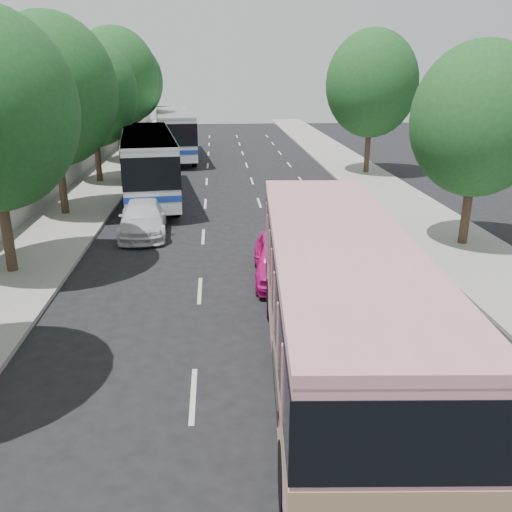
{
  "coord_description": "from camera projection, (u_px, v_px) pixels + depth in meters",
  "views": [
    {
      "loc": [
        -1.27,
        -12.41,
        6.87
      ],
      "look_at": [
        -0.15,
        2.71,
        1.6
      ],
      "focal_mm": 38.0,
      "sensor_mm": 36.0,
      "label": 1
    }
  ],
  "objects": [
    {
      "name": "tree_left_d",
      "position": [
        93.0,
        90.0,
        32.26
      ],
      "size": [
        5.52,
        5.52,
        8.6
      ],
      "color": "#38281E",
      "rests_on": "ground"
    },
    {
      "name": "white_pickup",
      "position": [
        143.0,
        218.0,
        23.58
      ],
      "size": [
        2.3,
        4.96,
        1.4
      ],
      "primitive_type": "imported",
      "rotation": [
        0.0,
        0.0,
        0.07
      ],
      "color": "silver",
      "rests_on": "ground"
    },
    {
      "name": "tree_left_e",
      "position": [
        116.0,
        74.0,
        39.54
      ],
      "size": [
        6.3,
        6.3,
        9.82
      ],
      "color": "#38281E",
      "rests_on": "ground"
    },
    {
      "name": "ground",
      "position": [
        270.0,
        348.0,
        14.03
      ],
      "size": [
        120.0,
        120.0,
        0.0
      ],
      "primitive_type": "plane",
      "color": "black",
      "rests_on": "ground"
    },
    {
      "name": "taxi_roof_sign",
      "position": [
        280.0,
        234.0,
        18.19
      ],
      "size": [
        0.56,
        0.21,
        0.18
      ],
      "primitive_type": "cube",
      "rotation": [
        0.0,
        0.0,
        -0.06
      ],
      "color": "silver",
      "rests_on": "pink_taxi"
    },
    {
      "name": "pink_taxi",
      "position": [
        280.0,
        258.0,
        18.47
      ],
      "size": [
        2.03,
        4.49,
        1.49
      ],
      "primitive_type": "imported",
      "rotation": [
        0.0,
        0.0,
        -0.06
      ],
      "color": "#E1138A",
      "rests_on": "ground"
    },
    {
      "name": "tree_left_c",
      "position": [
        52.0,
        85.0,
        24.56
      ],
      "size": [
        6.0,
        6.0,
        9.35
      ],
      "color": "#38281E",
      "rests_on": "ground"
    },
    {
      "name": "sidewalk_left",
      "position": [
        95.0,
        189.0,
        32.26
      ],
      "size": [
        4.0,
        90.0,
        0.15
      ],
      "primitive_type": "cube",
      "color": "#9E998E",
      "rests_on": "ground"
    },
    {
      "name": "sidewalk_right",
      "position": [
        375.0,
        185.0,
        33.44
      ],
      "size": [
        4.0,
        90.0,
        0.12
      ],
      "primitive_type": "cube",
      "color": "#9E998E",
      "rests_on": "ground"
    },
    {
      "name": "tour_coach_front",
      "position": [
        148.0,
        160.0,
        29.44
      ],
      "size": [
        4.23,
        12.25,
        3.59
      ],
      "rotation": [
        0.0,
        0.0,
        0.14
      ],
      "color": "silver",
      "rests_on": "ground"
    },
    {
      "name": "tree_right_far",
      "position": [
        373.0,
        80.0,
        35.2
      ],
      "size": [
        6.0,
        6.0,
        9.35
      ],
      "color": "#38281E",
      "rests_on": "ground"
    },
    {
      "name": "pink_bus",
      "position": [
        336.0,
        292.0,
        11.87
      ],
      "size": [
        3.58,
        11.4,
        3.59
      ],
      "rotation": [
        0.0,
        0.0,
        -0.06
      ],
      "color": "pink",
      "rests_on": "ground"
    },
    {
      "name": "tree_right_near",
      "position": [
        482.0,
        115.0,
        20.41
      ],
      "size": [
        5.1,
        5.1,
        7.95
      ],
      "color": "#38281E",
      "rests_on": "ground"
    },
    {
      "name": "tour_coach_rear",
      "position": [
        175.0,
        130.0,
        42.88
      ],
      "size": [
        4.01,
        12.54,
        3.69
      ],
      "rotation": [
        0.0,
        0.0,
        0.11
      ],
      "color": "silver",
      "rests_on": "ground"
    },
    {
      "name": "tree_left_f",
      "position": [
        130.0,
        79.0,
        47.2
      ],
      "size": [
        5.88,
        5.88,
        9.16
      ],
      "color": "#38281E",
      "rests_on": "ground"
    },
    {
      "name": "low_wall",
      "position": [
        63.0,
        175.0,
        31.86
      ],
      "size": [
        0.3,
        90.0,
        1.5
      ],
      "primitive_type": "cube",
      "color": "#9E998E",
      "rests_on": "sidewalk_left"
    }
  ]
}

